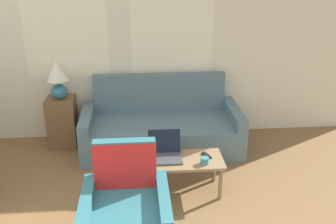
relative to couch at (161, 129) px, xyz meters
name	(u,v)px	position (x,y,z in m)	size (l,w,h in m)	color
wall_back	(126,45)	(-0.43, 0.47, 1.04)	(6.62, 0.06, 2.60)	silver
couch	(161,129)	(0.00, 0.00, 0.00)	(2.08, 0.93, 0.94)	slate
armchair	(126,218)	(-0.45, -1.88, 0.00)	(0.77, 0.79, 0.90)	#2D6B75
side_table	(63,122)	(-1.33, 0.18, 0.07)	(0.37, 0.37, 0.68)	brown
table_lamp	(58,77)	(-1.33, 0.18, 0.71)	(0.28, 0.28, 0.51)	teal
coffee_table	(176,164)	(0.08, -1.11, 0.09)	(1.03, 0.46, 0.40)	#8E704C
laptop	(165,152)	(-0.03, -1.04, 0.20)	(0.35, 0.33, 0.27)	#47474C
cup_navy	(205,161)	(0.37, -1.22, 0.17)	(0.09, 0.09, 0.07)	teal
tv_remote	(206,155)	(0.42, -1.06, 0.15)	(0.09, 0.16, 0.02)	black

